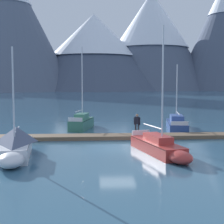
{
  "coord_description": "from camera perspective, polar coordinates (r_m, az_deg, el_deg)",
  "views": [
    {
      "loc": [
        -1.86,
        -23.44,
        4.61
      ],
      "look_at": [
        0.0,
        6.0,
        2.0
      ],
      "focal_mm": 54.36,
      "sensor_mm": 36.0,
      "label": 1
    }
  ],
  "objects": [
    {
      "name": "sailboat_mid_dock_starboard",
      "position": [
        21.86,
        8.13,
        -5.8
      ],
      "size": [
        2.98,
        7.0,
        8.09
      ],
      "color": "#B2332D",
      "rests_on": "ground"
    },
    {
      "name": "mountain_east_summit",
      "position": [
        210.4,
        6.63,
        12.34
      ],
      "size": [
        73.93,
        73.93,
        58.51
      ],
      "color": "#4C566B",
      "rests_on": "ground"
    },
    {
      "name": "ground_plane",
      "position": [
        23.96,
        0.91,
        -6.04
      ],
      "size": [
        700.0,
        700.0,
        0.0
      ],
      "primitive_type": "plane",
      "color": "#335B75"
    },
    {
      "name": "sailboat_second_berth",
      "position": [
        21.62,
        -15.9,
        -5.18
      ],
      "size": [
        2.37,
        6.57,
        6.67
      ],
      "color": "silver",
      "rests_on": "ground"
    },
    {
      "name": "dock",
      "position": [
        27.86,
        0.26,
        -4.17
      ],
      "size": [
        28.45,
        2.11,
        0.3
      ],
      "color": "brown",
      "rests_on": "ground"
    },
    {
      "name": "sailboat_far_berth",
      "position": [
        34.27,
        10.75,
        -1.88
      ],
      "size": [
        2.74,
        7.33,
        6.36
      ],
      "color": "navy",
      "rests_on": "ground"
    },
    {
      "name": "sailboat_mid_dock_port",
      "position": [
        33.96,
        -4.93,
        -1.7
      ],
      "size": [
        2.66,
        5.96,
        8.04
      ],
      "color": "#336B56",
      "rests_on": "ground"
    },
    {
      "name": "mountain_shoulder_ridge",
      "position": [
        198.95,
        -3.06,
        10.46
      ],
      "size": [
        84.94,
        84.94,
        43.63
      ],
      "color": "#424C60",
      "rests_on": "ground"
    },
    {
      "name": "mountain_central_massif",
      "position": [
        188.87,
        -16.95,
        13.9
      ],
      "size": [
        66.85,
        66.85,
        66.97
      ],
      "color": "slate",
      "rests_on": "ground"
    },
    {
      "name": "person_on_dock",
      "position": [
        28.04,
        4.24,
        -1.82
      ],
      "size": [
        0.5,
        0.4,
        1.69
      ],
      "color": "#232328",
      "rests_on": "dock"
    }
  ]
}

